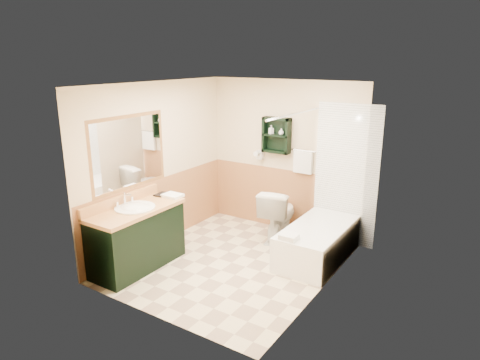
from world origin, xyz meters
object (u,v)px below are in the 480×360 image
Objects in this scene: vanity_book at (157,187)px; soap_bottle_b at (281,132)px; wall_shelf at (276,135)px; hair_dryer at (260,155)px; vanity at (137,238)px; toilet at (278,214)px; bathtub at (318,242)px; soap_bottle_a at (271,132)px.

vanity_book is 1.98× the size of soap_bottle_b.
wall_shelf is 2.29× the size of hair_dryer.
hair_dryer reaches higher than vanity.
vanity_book is (-1.30, -1.25, 0.53)m from toilet.
hair_dryer is at bearing 62.03° from vanity_book.
wall_shelf is 1.22m from toilet.
vanity is 2.66m from soap_bottle_b.
toilet reaches higher than bathtub.
soap_bottle_a is (0.81, 2.16, 1.18)m from vanity.
vanity_book is (-1.06, -1.58, -0.62)m from wall_shelf.
soap_bottle_a is at bearing 151.22° from bathtub.
vanity is 0.80m from vanity_book.
soap_bottle_a is at bearing 55.71° from vanity_book.
wall_shelf reaches higher than soap_bottle_a.
soap_bottle_b is (1.15, 1.57, 0.67)m from vanity_book.
bathtub is at bearing -28.78° from soap_bottle_a.
wall_shelf is 0.10m from soap_bottle_b.
bathtub is 2.40m from vanity_book.
vanity_book is at bearing -126.06° from soap_bottle_b.
wall_shelf is at bearing 67.59° from vanity.
vanity is 9.68× the size of soap_bottle_a.
vanity_book is 1.96m from soap_bottle_a.
soap_bottle_a reaches higher than hair_dryer.
wall_shelf is at bearing 176.69° from soap_bottle_b.
soap_bottle_b is at bearing 51.32° from vanity_book.
vanity is 2.16m from toilet.
vanity_book is at bearing 105.62° from vanity.
vanity_book is at bearing 34.00° from toilet.
wall_shelf is at bearing -4.76° from hair_dryer.
vanity is at bearing -77.00° from vanity_book.
bathtub is at bearing -31.03° from wall_shelf.
toilet is 1.88m from vanity_book.
hair_dryer is at bearing 171.91° from soap_bottle_a.
toilet is at bearing -53.99° from wall_shelf.
soap_bottle_a is (-0.33, 0.33, 1.20)m from toilet.
wall_shelf is 0.42× the size of vanity.
wall_shelf is 0.37× the size of bathtub.
soap_bottle_b reaches higher than bathtub.
soap_bottle_b is at bearing 0.00° from soap_bottle_a.
bathtub is (1.92, 1.55, -0.18)m from vanity.
soap_bottle_b is at bearing -4.44° from hair_dryer.
hair_dryer is 1.80m from vanity_book.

